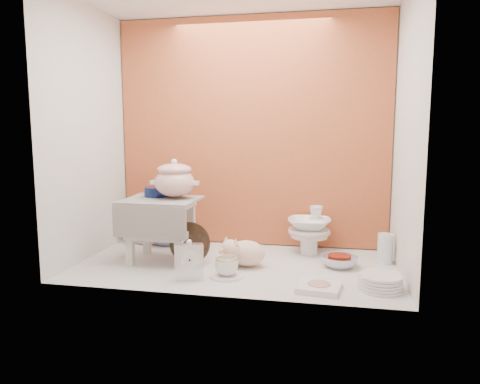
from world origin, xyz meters
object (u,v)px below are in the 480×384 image
(floral_platter, at_px, (146,218))
(porcelain_tower, at_px, (309,230))
(gold_rim_teacup, at_px, (227,266))
(crystal_bowl, at_px, (339,262))
(plush_pig, at_px, (246,253))
(mantel_clock, at_px, (189,260))
(step_stool, at_px, (162,230))
(dinner_plate_stack, at_px, (381,282))
(blue_white_vase, at_px, (167,226))
(soup_tureen, at_px, (174,179))

(floral_platter, bearing_deg, porcelain_tower, -0.70)
(floral_platter, distance_m, gold_rim_teacup, 0.89)
(floral_platter, bearing_deg, crystal_bowl, -11.59)
(plush_pig, distance_m, gold_rim_teacup, 0.22)
(mantel_clock, xyz_separation_m, plush_pig, (0.25, 0.28, -0.02))
(step_stool, distance_m, porcelain_tower, 0.90)
(step_stool, bearing_deg, gold_rim_teacup, -26.55)
(plush_pig, relative_size, gold_rim_teacup, 2.23)
(crystal_bowl, relative_size, porcelain_tower, 0.67)
(dinner_plate_stack, distance_m, porcelain_tower, 0.70)
(plush_pig, height_order, gold_rim_teacup, plush_pig)
(porcelain_tower, bearing_deg, blue_white_vase, 177.16)
(soup_tureen, bearing_deg, plush_pig, -7.90)
(soup_tureen, bearing_deg, floral_platter, 137.03)
(floral_platter, bearing_deg, blue_white_vase, 14.19)
(blue_white_vase, height_order, porcelain_tower, porcelain_tower)
(porcelain_tower, bearing_deg, mantel_clock, -133.15)
(dinner_plate_stack, bearing_deg, crystal_bowl, 119.94)
(step_stool, distance_m, plush_pig, 0.52)
(crystal_bowl, distance_m, porcelain_tower, 0.33)
(floral_platter, bearing_deg, plush_pig, -25.12)
(blue_white_vase, height_order, dinner_plate_stack, blue_white_vase)
(floral_platter, bearing_deg, soup_tureen, -42.97)
(step_stool, bearing_deg, plush_pig, -2.14)
(blue_white_vase, xyz_separation_m, porcelain_tower, (0.95, -0.05, 0.03))
(gold_rim_teacup, height_order, porcelain_tower, porcelain_tower)
(blue_white_vase, bearing_deg, crystal_bowl, -14.53)
(dinner_plate_stack, bearing_deg, floral_platter, 158.02)
(dinner_plate_stack, bearing_deg, plush_pig, 161.54)
(dinner_plate_stack, bearing_deg, soup_tureen, 165.49)
(dinner_plate_stack, relative_size, crystal_bowl, 1.06)
(gold_rim_teacup, bearing_deg, soup_tureen, 144.72)
(floral_platter, relative_size, blue_white_vase, 1.40)
(soup_tureen, bearing_deg, dinner_plate_stack, -14.51)
(soup_tureen, xyz_separation_m, blue_white_vase, (-0.18, 0.33, -0.36))
(floral_platter, distance_m, dinner_plate_stack, 1.58)
(step_stool, bearing_deg, floral_platter, 126.31)
(blue_white_vase, distance_m, plush_pig, 0.73)
(plush_pig, bearing_deg, dinner_plate_stack, -34.41)
(dinner_plate_stack, bearing_deg, gold_rim_teacup, 177.63)
(step_stool, relative_size, mantel_clock, 2.05)
(plush_pig, height_order, dinner_plate_stack, plush_pig)
(blue_white_vase, xyz_separation_m, crystal_bowl, (1.14, -0.29, -0.10))
(mantel_clock, relative_size, crystal_bowl, 1.02)
(soup_tureen, relative_size, porcelain_tower, 0.90)
(crystal_bowl, bearing_deg, step_stool, -175.94)
(mantel_clock, bearing_deg, floral_platter, 108.97)
(dinner_plate_stack, bearing_deg, porcelain_tower, 122.82)
(plush_pig, height_order, crystal_bowl, plush_pig)
(step_stool, height_order, soup_tureen, soup_tureen)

